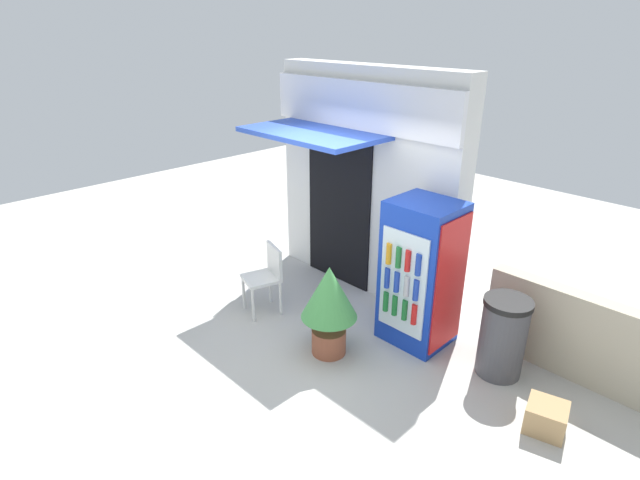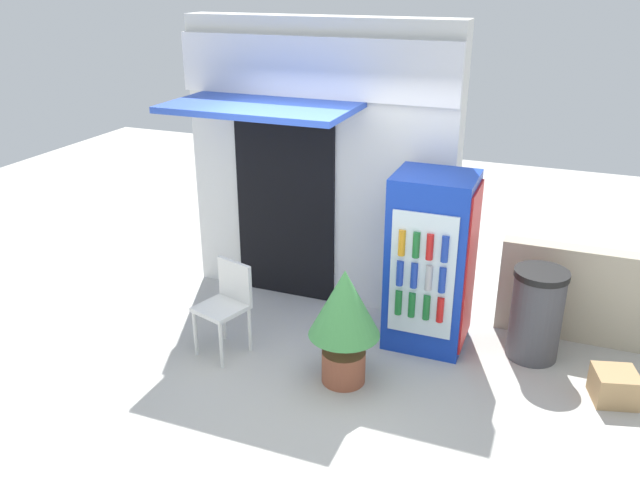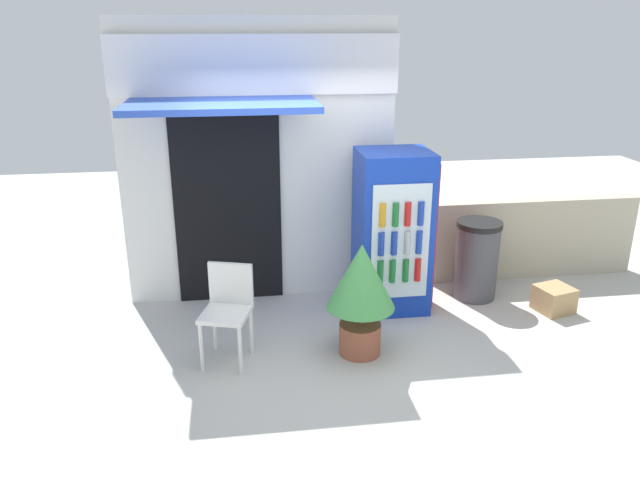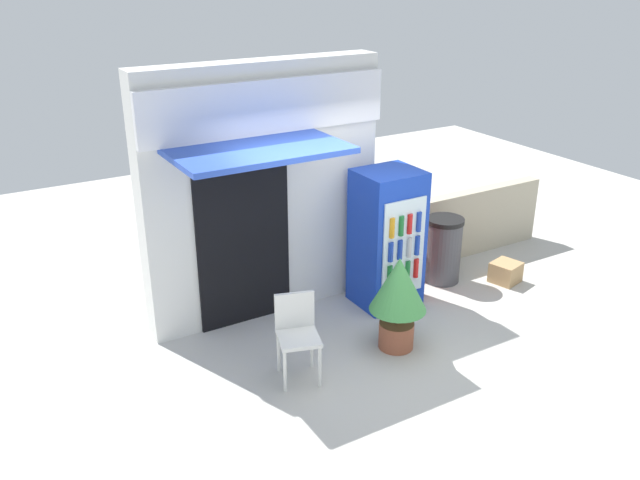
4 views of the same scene
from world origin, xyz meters
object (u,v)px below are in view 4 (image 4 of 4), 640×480
object	(u,v)px
plastic_chair	(297,330)
cardboard_box	(506,272)
trash_bin	(443,250)
drink_cooler	(388,238)
potted_plant_near_shop	(398,292)

from	to	relation	value
plastic_chair	cardboard_box	world-z (taller)	plastic_chair
plastic_chair	trash_bin	size ratio (longest dim) A/B	1.00
plastic_chair	cardboard_box	distance (m)	3.48
drink_cooler	trash_bin	size ratio (longest dim) A/B	1.93
drink_cooler	cardboard_box	size ratio (longest dim) A/B	4.92
potted_plant_near_shop	cardboard_box	world-z (taller)	potted_plant_near_shop
cardboard_box	potted_plant_near_shop	bearing A→B (deg)	-165.69
plastic_chair	cardboard_box	size ratio (longest dim) A/B	2.56
drink_cooler	potted_plant_near_shop	xyz separation A→B (m)	(-0.53, -0.94, -0.18)
drink_cooler	potted_plant_near_shop	bearing A→B (deg)	-119.43
potted_plant_near_shop	plastic_chair	bearing A→B (deg)	175.79
drink_cooler	trash_bin	xyz separation A→B (m)	(0.99, 0.10, -0.41)
trash_bin	cardboard_box	size ratio (longest dim) A/B	2.55
potted_plant_near_shop	cardboard_box	xyz separation A→B (m)	(2.23, 0.57, -0.54)
plastic_chair	trash_bin	bearing A→B (deg)	19.24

